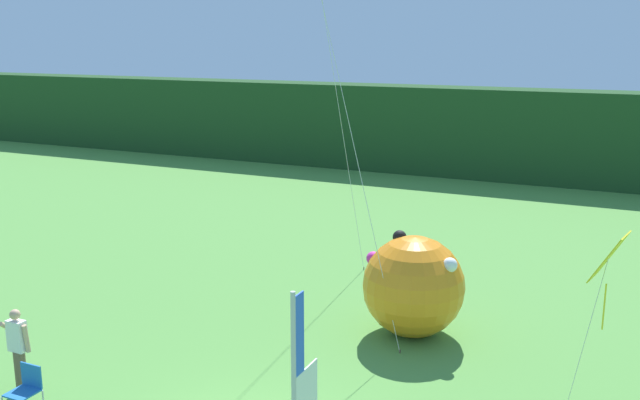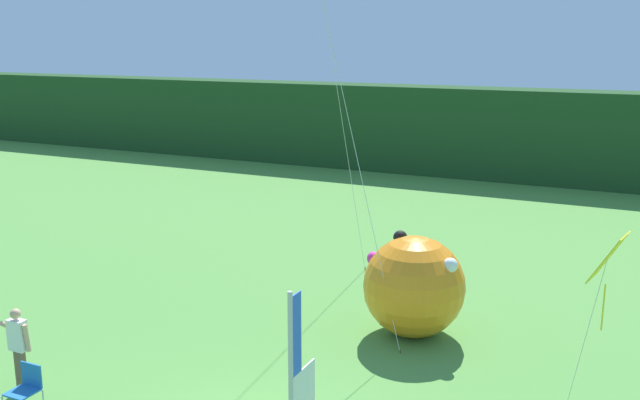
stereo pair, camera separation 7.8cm
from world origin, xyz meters
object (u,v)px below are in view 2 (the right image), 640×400
inflatable_balloon (414,286)px  folding_chair (26,386)px  kite_yellow_diamond_2 (606,266)px  person_near_banner (19,347)px

inflatable_balloon → folding_chair: size_ratio=2.65×
kite_yellow_diamond_2 → folding_chair: bearing=-167.1°
person_near_banner → kite_yellow_diamond_2: size_ratio=0.42×
person_near_banner → folding_chair: bearing=-36.4°
person_near_banner → folding_chair: person_near_banner is taller
folding_chair → inflatable_balloon: bearing=50.4°
person_near_banner → kite_yellow_diamond_2: (10.11, 1.62, 2.57)m
inflatable_balloon → kite_yellow_diamond_2: (4.15, -4.15, 2.30)m
person_near_banner → folding_chair: (0.73, -0.54, -0.38)m
inflatable_balloon → kite_yellow_diamond_2: size_ratio=0.59×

